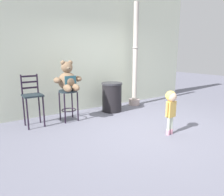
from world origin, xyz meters
TOP-DOWN VIEW (x-y plane):
  - ground_plane at (0.00, 0.00)m, footprint 24.00×24.00m
  - building_wall at (0.00, 2.29)m, footprint 7.35×0.30m
  - bar_stool_with_teddy at (-1.01, 1.46)m, footprint 0.42×0.42m
  - teddy_bear at (-1.01, 1.43)m, footprint 0.65×0.58m
  - child_walking at (0.27, -0.47)m, footprint 0.28×0.22m
  - trash_bin at (0.28, 1.55)m, footprint 0.56×0.56m
  - lamppost at (1.25, 1.73)m, footprint 0.33×0.33m
  - bar_chair_empty at (-1.79, 1.54)m, footprint 0.39×0.39m

SIDE VIEW (x-z plane):
  - ground_plane at x=0.00m, z-range 0.00..0.00m
  - trash_bin at x=0.28m, z-range 0.00..0.79m
  - bar_stool_with_teddy at x=-1.01m, z-range 0.16..0.89m
  - child_walking at x=0.27m, z-range 0.20..1.06m
  - bar_chair_empty at x=-1.79m, z-range 0.07..1.19m
  - teddy_bear at x=-1.01m, z-range 0.64..1.31m
  - lamppost at x=1.25m, z-range -0.30..2.68m
  - building_wall at x=0.00m, z-range 0.00..3.68m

